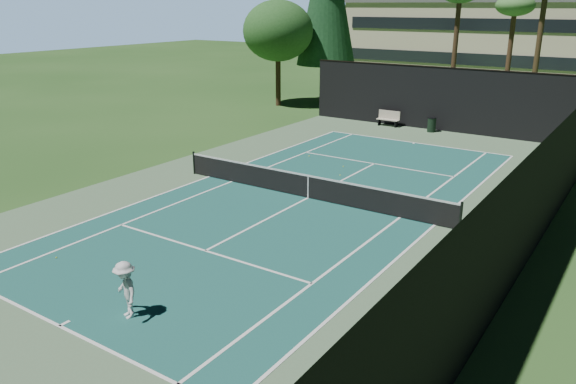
{
  "coord_description": "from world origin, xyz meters",
  "views": [
    {
      "loc": [
        11.66,
        -18.92,
        7.72
      ],
      "look_at": [
        1.0,
        -3.0,
        1.3
      ],
      "focal_mm": 35.0,
      "sensor_mm": 36.0,
      "label": 1
    }
  ],
  "objects_px": {
    "trash_bin": "(432,125)",
    "tennis_ball_c": "(343,167)",
    "player": "(126,290)",
    "tennis_ball_d": "(309,156)",
    "park_bench": "(389,118)",
    "tennis_ball_a": "(56,258)",
    "tennis_net": "(308,186)",
    "tennis_ball_b": "(340,175)"
  },
  "relations": [
    {
      "from": "player",
      "to": "tennis_ball_b",
      "type": "bearing_deg",
      "value": 120.21
    },
    {
      "from": "park_bench",
      "to": "tennis_ball_a",
      "type": "bearing_deg",
      "value": -90.63
    },
    {
      "from": "player",
      "to": "tennis_ball_a",
      "type": "bearing_deg",
      "value": -169.33
    },
    {
      "from": "tennis_net",
      "to": "player",
      "type": "xyz_separation_m",
      "value": [
        1.07,
        -10.59,
        0.22
      ]
    },
    {
      "from": "tennis_ball_a",
      "to": "tennis_ball_d",
      "type": "relative_size",
      "value": 0.87
    },
    {
      "from": "tennis_ball_b",
      "to": "tennis_ball_d",
      "type": "distance_m",
      "value": 3.77
    },
    {
      "from": "park_bench",
      "to": "trash_bin",
      "type": "height_order",
      "value": "park_bench"
    },
    {
      "from": "tennis_ball_c",
      "to": "park_bench",
      "type": "relative_size",
      "value": 0.04
    },
    {
      "from": "tennis_ball_b",
      "to": "trash_bin",
      "type": "height_order",
      "value": "trash_bin"
    },
    {
      "from": "tennis_ball_b",
      "to": "trash_bin",
      "type": "bearing_deg",
      "value": 89.16
    },
    {
      "from": "tennis_ball_a",
      "to": "park_bench",
      "type": "height_order",
      "value": "park_bench"
    },
    {
      "from": "tennis_ball_c",
      "to": "park_bench",
      "type": "distance_m",
      "value": 10.72
    },
    {
      "from": "tennis_net",
      "to": "tennis_ball_c",
      "type": "relative_size",
      "value": 214.15
    },
    {
      "from": "tennis_net",
      "to": "trash_bin",
      "type": "relative_size",
      "value": 13.65
    },
    {
      "from": "tennis_ball_a",
      "to": "trash_bin",
      "type": "xyz_separation_m",
      "value": [
        3.31,
        24.78,
        0.45
      ]
    },
    {
      "from": "tennis_net",
      "to": "tennis_ball_a",
      "type": "relative_size",
      "value": 219.36
    },
    {
      "from": "tennis_net",
      "to": "tennis_ball_b",
      "type": "distance_m",
      "value": 3.68
    },
    {
      "from": "player",
      "to": "tennis_ball_c",
      "type": "xyz_separation_m",
      "value": [
        -2.11,
        15.6,
        -0.75
      ]
    },
    {
      "from": "player",
      "to": "trash_bin",
      "type": "relative_size",
      "value": 1.65
    },
    {
      "from": "tennis_ball_a",
      "to": "tennis_ball_b",
      "type": "xyz_separation_m",
      "value": [
        3.14,
        13.09,
        0.0
      ]
    },
    {
      "from": "tennis_ball_a",
      "to": "trash_bin",
      "type": "height_order",
      "value": "trash_bin"
    },
    {
      "from": "park_bench",
      "to": "trash_bin",
      "type": "xyz_separation_m",
      "value": [
        3.04,
        -0.17,
        -0.07
      ]
    },
    {
      "from": "player",
      "to": "park_bench",
      "type": "height_order",
      "value": "player"
    },
    {
      "from": "tennis_ball_b",
      "to": "trash_bin",
      "type": "xyz_separation_m",
      "value": [
        0.17,
        11.69,
        0.45
      ]
    },
    {
      "from": "tennis_ball_a",
      "to": "tennis_ball_c",
      "type": "distance_m",
      "value": 14.72
    },
    {
      "from": "player",
      "to": "tennis_ball_d",
      "type": "height_order",
      "value": "player"
    },
    {
      "from": "tennis_ball_a",
      "to": "park_bench",
      "type": "xyz_separation_m",
      "value": [
        0.28,
        24.95,
        0.52
      ]
    },
    {
      "from": "player",
      "to": "tennis_ball_a",
      "type": "distance_m",
      "value": 4.85
    },
    {
      "from": "player",
      "to": "tennis_ball_c",
      "type": "relative_size",
      "value": 25.84
    },
    {
      "from": "park_bench",
      "to": "tennis_ball_d",
      "type": "bearing_deg",
      "value": -91.26
    },
    {
      "from": "tennis_ball_b",
      "to": "park_bench",
      "type": "distance_m",
      "value": 12.22
    },
    {
      "from": "tennis_net",
      "to": "tennis_ball_d",
      "type": "height_order",
      "value": "tennis_net"
    },
    {
      "from": "tennis_net",
      "to": "tennis_ball_a",
      "type": "bearing_deg",
      "value": -110.76
    },
    {
      "from": "tennis_net",
      "to": "trash_bin",
      "type": "bearing_deg",
      "value": 91.05
    },
    {
      "from": "player",
      "to": "tennis_ball_d",
      "type": "xyz_separation_m",
      "value": [
        -4.6,
        16.38,
        -0.74
      ]
    },
    {
      "from": "park_bench",
      "to": "tennis_ball_c",
      "type": "bearing_deg",
      "value": -77.72
    },
    {
      "from": "park_bench",
      "to": "player",
      "type": "bearing_deg",
      "value": -80.44
    },
    {
      "from": "player",
      "to": "tennis_ball_c",
      "type": "height_order",
      "value": "player"
    },
    {
      "from": "tennis_ball_a",
      "to": "tennis_ball_c",
      "type": "relative_size",
      "value": 0.98
    },
    {
      "from": "tennis_ball_a",
      "to": "tennis_ball_c",
      "type": "height_order",
      "value": "tennis_ball_c"
    },
    {
      "from": "player",
      "to": "tennis_ball_a",
      "type": "xyz_separation_m",
      "value": [
        -4.67,
        1.11,
        -0.75
      ]
    },
    {
      "from": "trash_bin",
      "to": "tennis_ball_c",
      "type": "bearing_deg",
      "value": -94.21
    }
  ]
}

